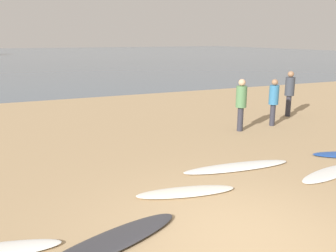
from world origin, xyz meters
TOP-DOWN VIEW (x-y plane):
  - ground_plane at (0.00, 10.00)m, footprint 120.00×120.00m
  - ocean_water at (0.00, 64.22)m, footprint 140.00×100.00m
  - surfboard_1 at (-1.89, 0.64)m, footprint 2.55×1.36m
  - surfboard_2 at (-0.05, 1.79)m, footprint 2.05×0.88m
  - surfboard_3 at (1.68, 2.56)m, footprint 2.74×0.80m
  - surfboard_4 at (3.35, 1.39)m, footprint 1.99×0.88m
  - person_0 at (5.23, 5.61)m, footprint 0.33×0.33m
  - person_1 at (6.83, 6.59)m, footprint 0.35×0.35m
  - person_2 at (3.78, 5.45)m, footprint 0.35×0.35m

SIDE VIEW (x-z plane):
  - ground_plane at x=0.00m, z-range -0.20..0.00m
  - ocean_water at x=0.00m, z-range 0.00..0.00m
  - surfboard_4 at x=3.35m, z-range 0.00..0.06m
  - surfboard_2 at x=-0.05m, z-range 0.00..0.08m
  - surfboard_3 at x=1.68m, z-range 0.00..0.08m
  - surfboard_1 at x=-1.89m, z-range 0.00..0.10m
  - person_0 at x=5.23m, z-range 0.15..1.77m
  - person_2 at x=3.78m, z-range 0.15..1.87m
  - person_1 at x=6.83m, z-range 0.16..1.91m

